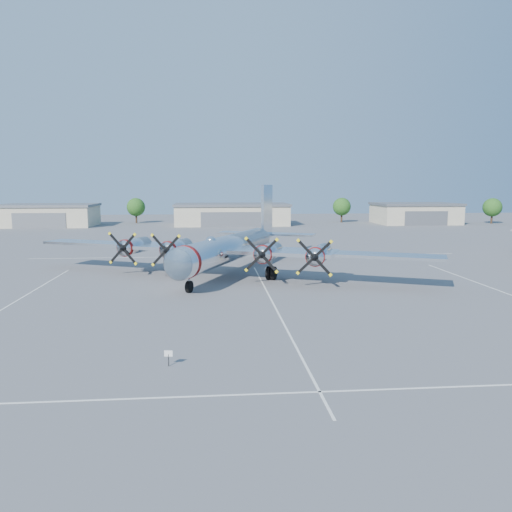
{
  "coord_description": "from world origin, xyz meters",
  "views": [
    {
      "loc": [
        -5.1,
        -44.57,
        9.89
      ],
      "look_at": [
        -0.91,
        2.51,
        3.2
      ],
      "focal_mm": 35.0,
      "sensor_mm": 36.0,
      "label": 1
    }
  ],
  "objects": [
    {
      "name": "ground",
      "position": [
        0.0,
        0.0,
        0.0
      ],
      "size": [
        260.0,
        260.0,
        0.0
      ],
      "primitive_type": "plane",
      "color": "#5A5A5C",
      "rests_on": "ground"
    },
    {
      "name": "parking_lines",
      "position": [
        0.0,
        -1.75,
        0.01
      ],
      "size": [
        60.0,
        50.08,
        0.01
      ],
      "color": "silver",
      "rests_on": "ground"
    },
    {
      "name": "hangar_west",
      "position": [
        -45.0,
        81.96,
        2.71
      ],
      "size": [
        22.6,
        14.6,
        5.4
      ],
      "color": "#B6AB91",
      "rests_on": "ground"
    },
    {
      "name": "hangar_center",
      "position": [
        0.0,
        81.96,
        2.71
      ],
      "size": [
        28.6,
        14.6,
        5.4
      ],
      "color": "#B6AB91",
      "rests_on": "ground"
    },
    {
      "name": "hangar_east",
      "position": [
        48.0,
        81.96,
        2.71
      ],
      "size": [
        20.6,
        14.6,
        5.4
      ],
      "color": "#B6AB91",
      "rests_on": "ground"
    },
    {
      "name": "tree_west",
      "position": [
        -25.0,
        90.0,
        4.22
      ],
      "size": [
        4.8,
        4.8,
        6.64
      ],
      "color": "#382619",
      "rests_on": "ground"
    },
    {
      "name": "tree_east",
      "position": [
        30.0,
        88.0,
        4.22
      ],
      "size": [
        4.8,
        4.8,
        6.64
      ],
      "color": "#382619",
      "rests_on": "ground"
    },
    {
      "name": "tree_far_east",
      "position": [
        68.0,
        80.0,
        4.22
      ],
      "size": [
        4.8,
        4.8,
        6.64
      ],
      "color": "#382619",
      "rests_on": "ground"
    },
    {
      "name": "main_bomber_b29",
      "position": [
        -2.95,
        10.96,
        0.0
      ],
      "size": [
        53.86,
        46.61,
        10.0
      ],
      "primitive_type": null,
      "rotation": [
        0.0,
        0.0,
        -0.42
      ],
      "color": "silver",
      "rests_on": "ground"
    },
    {
      "name": "info_placard",
      "position": [
        -7.57,
        -17.82,
        0.63
      ],
      "size": [
        0.47,
        0.1,
        0.89
      ],
      "rotation": [
        0.0,
        0.0,
        -0.15
      ],
      "color": "black",
      "rests_on": "ground"
    }
  ]
}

